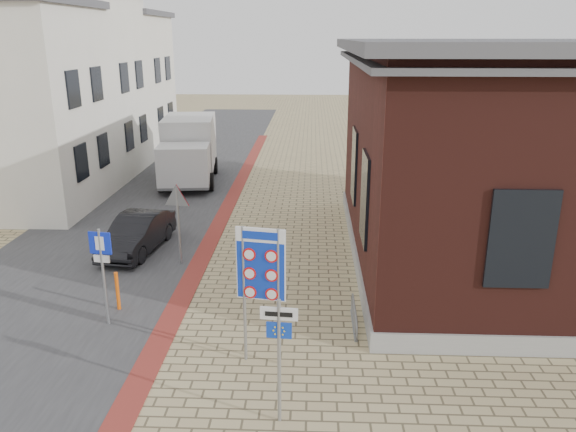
% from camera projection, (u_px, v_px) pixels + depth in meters
% --- Properties ---
extents(ground, '(120.00, 120.00, 0.00)m').
position_uv_depth(ground, '(237.00, 373.00, 12.04)').
color(ground, tan).
rests_on(ground, ground).
extents(road_strip, '(7.00, 60.00, 0.02)m').
position_uv_depth(road_strip, '(163.00, 189.00, 26.53)').
color(road_strip, '#38383A').
rests_on(road_strip, ground).
extents(curb_strip, '(0.60, 40.00, 0.02)m').
position_uv_depth(curb_strip, '(219.00, 223.00, 21.63)').
color(curb_strip, maroon).
rests_on(curb_strip, ground).
extents(brick_building, '(13.00, 13.00, 6.80)m').
position_uv_depth(brick_building, '(554.00, 152.00, 17.26)').
color(brick_building, gray).
rests_on(brick_building, ground).
extents(townhouse_near, '(7.40, 6.40, 8.30)m').
position_uv_depth(townhouse_near, '(2.00, 107.00, 22.63)').
color(townhouse_near, silver).
rests_on(townhouse_near, ground).
extents(townhouse_mid, '(7.40, 6.40, 9.10)m').
position_uv_depth(townhouse_mid, '(64.00, 85.00, 28.21)').
color(townhouse_mid, silver).
rests_on(townhouse_mid, ground).
extents(townhouse_far, '(7.40, 6.40, 8.30)m').
position_uv_depth(townhouse_far, '(106.00, 83.00, 34.04)').
color(townhouse_far, silver).
rests_on(townhouse_far, ground).
extents(bike_rack, '(0.08, 1.80, 0.60)m').
position_uv_depth(bike_rack, '(354.00, 316.00, 13.94)').
color(bike_rack, slate).
rests_on(bike_rack, ground).
extents(sedan, '(1.79, 3.91, 1.24)m').
position_uv_depth(sedan, '(137.00, 233.00, 18.74)').
color(sedan, black).
rests_on(sedan, ground).
extents(box_truck, '(3.02, 6.14, 3.09)m').
position_uv_depth(box_truck, '(189.00, 150.00, 27.47)').
color(box_truck, slate).
rests_on(box_truck, ground).
extents(border_sign, '(1.06, 0.24, 3.15)m').
position_uv_depth(border_sign, '(261.00, 267.00, 11.80)').
color(border_sign, gray).
rests_on(border_sign, ground).
extents(essen_sign, '(0.68, 0.10, 2.51)m').
position_uv_depth(essen_sign, '(279.00, 342.00, 10.06)').
color(essen_sign, gray).
rests_on(essen_sign, ground).
extents(parking_sign, '(0.56, 0.12, 2.54)m').
position_uv_depth(parking_sign, '(102.00, 260.00, 13.56)').
color(parking_sign, gray).
rests_on(parking_sign, ground).
extents(yield_sign, '(0.90, 0.22, 2.56)m').
position_uv_depth(yield_sign, '(177.00, 205.00, 17.23)').
color(yield_sign, gray).
rests_on(yield_sign, ground).
extents(bollard, '(0.12, 0.12, 1.07)m').
position_uv_depth(bollard, '(118.00, 291.00, 14.68)').
color(bollard, '#EE5B0C').
rests_on(bollard, ground).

